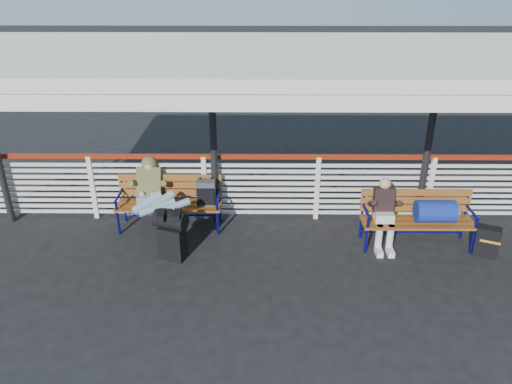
{
  "coord_description": "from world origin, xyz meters",
  "views": [
    {
      "loc": [
        -1.02,
        -6.15,
        4.33
      ],
      "look_at": [
        -1.08,
        1.0,
        0.95
      ],
      "focal_mm": 35.0,
      "sensor_mm": 36.0,
      "label": 1
    }
  ],
  "objects_px": {
    "luggage_stack": "(172,233)",
    "bench_right": "(427,212)",
    "traveler_man": "(156,199)",
    "bench_left": "(180,196)",
    "suitcase_side": "(487,241)",
    "companion_person": "(384,213)"
  },
  "relations": [
    {
      "from": "traveler_man",
      "to": "companion_person",
      "type": "relative_size",
      "value": 1.43
    },
    {
      "from": "luggage_stack",
      "to": "bench_left",
      "type": "xyz_separation_m",
      "value": [
        -0.01,
        1.03,
        0.14
      ]
    },
    {
      "from": "bench_right",
      "to": "luggage_stack",
      "type": "bearing_deg",
      "value": -173.91
    },
    {
      "from": "bench_left",
      "to": "traveler_man",
      "type": "xyz_separation_m",
      "value": [
        -0.33,
        -0.35,
        0.12
      ]
    },
    {
      "from": "traveler_man",
      "to": "suitcase_side",
      "type": "xyz_separation_m",
      "value": [
        5.31,
        -0.55,
        -0.46
      ]
    },
    {
      "from": "companion_person",
      "to": "suitcase_side",
      "type": "bearing_deg",
      "value": -10.54
    },
    {
      "from": "companion_person",
      "to": "bench_left",
      "type": "bearing_deg",
      "value": 169.9
    },
    {
      "from": "bench_left",
      "to": "suitcase_side",
      "type": "distance_m",
      "value": 5.07
    },
    {
      "from": "bench_right",
      "to": "traveler_man",
      "type": "xyz_separation_m",
      "value": [
        -4.4,
        0.25,
        0.1
      ]
    },
    {
      "from": "bench_right",
      "to": "companion_person",
      "type": "bearing_deg",
      "value": -179.81
    },
    {
      "from": "luggage_stack",
      "to": "companion_person",
      "type": "height_order",
      "value": "companion_person"
    },
    {
      "from": "traveler_man",
      "to": "bench_right",
      "type": "bearing_deg",
      "value": -3.29
    },
    {
      "from": "luggage_stack",
      "to": "bench_left",
      "type": "relative_size",
      "value": 0.46
    },
    {
      "from": "traveler_man",
      "to": "luggage_stack",
      "type": "bearing_deg",
      "value": -63.3
    },
    {
      "from": "bench_left",
      "to": "suitcase_side",
      "type": "relative_size",
      "value": 3.62
    },
    {
      "from": "luggage_stack",
      "to": "bench_right",
      "type": "xyz_separation_m",
      "value": [
        4.06,
        0.43,
        0.15
      ]
    },
    {
      "from": "luggage_stack",
      "to": "bench_right",
      "type": "relative_size",
      "value": 0.46
    },
    {
      "from": "bench_left",
      "to": "bench_right",
      "type": "xyz_separation_m",
      "value": [
        4.07,
        -0.6,
        0.02
      ]
    },
    {
      "from": "traveler_man",
      "to": "suitcase_side",
      "type": "bearing_deg",
      "value": -5.94
    },
    {
      "from": "bench_left",
      "to": "luggage_stack",
      "type": "bearing_deg",
      "value": -89.35
    },
    {
      "from": "bench_right",
      "to": "suitcase_side",
      "type": "xyz_separation_m",
      "value": [
        0.91,
        -0.3,
        -0.36
      ]
    },
    {
      "from": "bench_right",
      "to": "traveler_man",
      "type": "relative_size",
      "value": 1.1
    }
  ]
}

